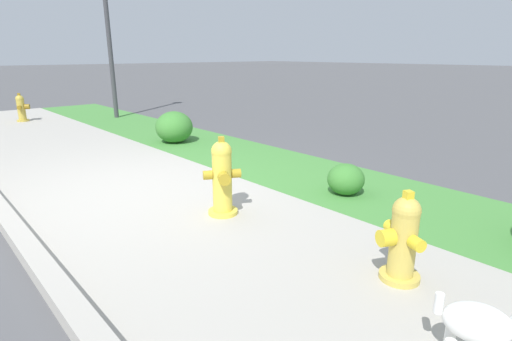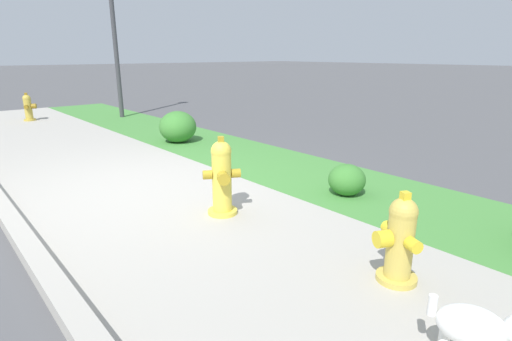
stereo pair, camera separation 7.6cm
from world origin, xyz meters
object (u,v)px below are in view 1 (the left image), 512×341
at_px(fire_hydrant_by_grass_verge, 222,178).
at_px(fire_hydrant_near_corner, 21,108).
at_px(shrub_bush_near_lamp, 346,179).
at_px(shrub_bush_far_verge, 174,127).
at_px(fire_hydrant_at_driveway, 403,239).
at_px(small_white_dog, 488,326).

xyz_separation_m(fire_hydrant_by_grass_verge, fire_hydrant_near_corner, (-7.80, -0.08, -0.07)).
distance_m(shrub_bush_near_lamp, shrub_bush_far_verge, 3.79).
bearing_deg(fire_hydrant_near_corner, fire_hydrant_by_grass_verge, 27.46).
height_order(fire_hydrant_at_driveway, shrub_bush_near_lamp, fire_hydrant_at_driveway).
relative_size(fire_hydrant_by_grass_verge, small_white_dog, 1.70).
relative_size(small_white_dog, shrub_bush_near_lamp, 1.11).
distance_m(fire_hydrant_at_driveway, fire_hydrant_near_corner, 9.62).
bearing_deg(shrub_bush_far_verge, shrub_bush_near_lamp, 0.23).
relative_size(fire_hydrant_by_grass_verge, fire_hydrant_near_corner, 1.19).
height_order(fire_hydrant_by_grass_verge, fire_hydrant_near_corner, fire_hydrant_by_grass_verge).
xyz_separation_m(fire_hydrant_near_corner, small_white_dog, (10.34, -0.17, -0.07)).
bearing_deg(fire_hydrant_near_corner, fire_hydrant_at_driveway, 28.56).
relative_size(fire_hydrant_by_grass_verge, fire_hydrant_at_driveway, 1.18).
bearing_deg(fire_hydrant_near_corner, shrub_bush_near_lamp, 37.28).
height_order(fire_hydrant_at_driveway, small_white_dog, fire_hydrant_at_driveway).
height_order(fire_hydrant_at_driveway, shrub_bush_far_verge, fire_hydrant_at_driveway).
bearing_deg(fire_hydrant_near_corner, small_white_dog, 25.91).
bearing_deg(shrub_bush_far_verge, fire_hydrant_at_driveway, -13.29).
relative_size(fire_hydrant_at_driveway, fire_hydrant_near_corner, 1.01).
distance_m(fire_hydrant_at_driveway, shrub_bush_near_lamp, 1.84).
height_order(fire_hydrant_by_grass_verge, fire_hydrant_at_driveway, fire_hydrant_by_grass_verge).
bearing_deg(shrub_bush_far_verge, small_white_dog, -15.91).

